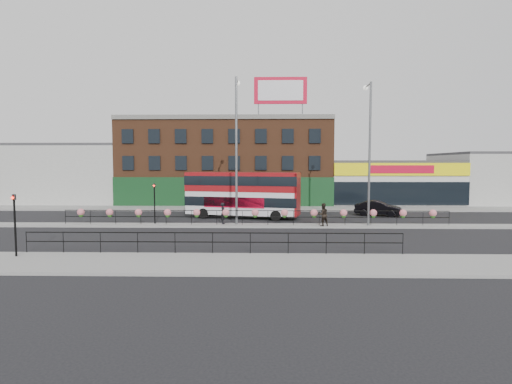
{
  "coord_description": "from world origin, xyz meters",
  "views": [
    {
      "loc": [
        0.78,
        -30.9,
        4.87
      ],
      "look_at": [
        0.0,
        3.0,
        2.5
      ],
      "focal_mm": 28.0,
      "sensor_mm": 36.0,
      "label": 1
    }
  ],
  "objects_px": {
    "lamp_column_east": "(369,141)",
    "pedestrian_a": "(223,213)",
    "car": "(378,208)",
    "lamp_column_west": "(237,138)",
    "pedestrian_b": "(323,215)",
    "double_decker_bus": "(243,190)"
  },
  "relations": [
    {
      "from": "pedestrian_b",
      "to": "lamp_column_west",
      "type": "height_order",
      "value": "lamp_column_west"
    },
    {
      "from": "pedestrian_a",
      "to": "lamp_column_east",
      "type": "xyz_separation_m",
      "value": [
        11.3,
        -0.14,
        5.66
      ]
    },
    {
      "from": "lamp_column_east",
      "to": "pedestrian_b",
      "type": "bearing_deg",
      "value": -168.62
    },
    {
      "from": "car",
      "to": "pedestrian_a",
      "type": "bearing_deg",
      "value": 134.79
    },
    {
      "from": "double_decker_bus",
      "to": "car",
      "type": "relative_size",
      "value": 2.31
    },
    {
      "from": "double_decker_bus",
      "to": "lamp_column_east",
      "type": "xyz_separation_m",
      "value": [
        9.99,
        -4.67,
        4.12
      ]
    },
    {
      "from": "pedestrian_a",
      "to": "lamp_column_west",
      "type": "xyz_separation_m",
      "value": [
        1.07,
        0.16,
        5.96
      ]
    },
    {
      "from": "double_decker_bus",
      "to": "pedestrian_b",
      "type": "distance_m",
      "value": 8.52
    },
    {
      "from": "pedestrian_a",
      "to": "pedestrian_b",
      "type": "relative_size",
      "value": 0.97
    },
    {
      "from": "car",
      "to": "lamp_column_west",
      "type": "xyz_separation_m",
      "value": [
        -12.91,
        -6.34,
        6.24
      ]
    },
    {
      "from": "pedestrian_b",
      "to": "lamp_column_east",
      "type": "relative_size",
      "value": 0.16
    },
    {
      "from": "pedestrian_a",
      "to": "lamp_column_east",
      "type": "distance_m",
      "value": 12.64
    },
    {
      "from": "pedestrian_a",
      "to": "double_decker_bus",
      "type": "bearing_deg",
      "value": -18.39
    },
    {
      "from": "lamp_column_west",
      "to": "pedestrian_a",
      "type": "bearing_deg",
      "value": -171.73
    },
    {
      "from": "pedestrian_a",
      "to": "lamp_column_east",
      "type": "height_order",
      "value": "lamp_column_east"
    },
    {
      "from": "car",
      "to": "pedestrian_b",
      "type": "distance_m",
      "value": 9.66
    },
    {
      "from": "lamp_column_east",
      "to": "pedestrian_a",
      "type": "bearing_deg",
      "value": 179.27
    },
    {
      "from": "pedestrian_a",
      "to": "lamp_column_west",
      "type": "bearing_deg",
      "value": -84.05
    },
    {
      "from": "car",
      "to": "pedestrian_a",
      "type": "height_order",
      "value": "pedestrian_a"
    },
    {
      "from": "car",
      "to": "lamp_column_west",
      "type": "relative_size",
      "value": 0.4
    },
    {
      "from": "pedestrian_a",
      "to": "pedestrian_b",
      "type": "bearing_deg",
      "value": -98.67
    },
    {
      "from": "pedestrian_a",
      "to": "lamp_column_west",
      "type": "distance_m",
      "value": 6.05
    }
  ]
}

